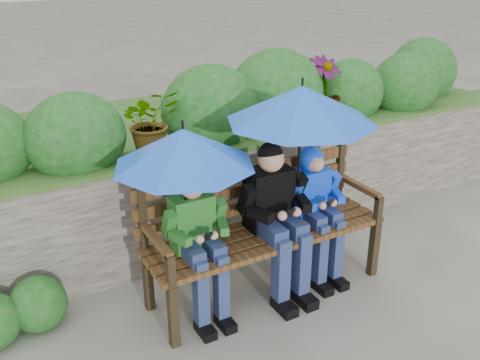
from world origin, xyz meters
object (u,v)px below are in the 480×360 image
boy_left (198,238)px  umbrella_left (184,148)px  park_bench (261,222)px  boy_middle (276,212)px  umbrella_right (301,104)px  boy_right (316,201)px

boy_left → umbrella_left: bearing=133.4°
park_bench → boy_middle: 0.17m
boy_middle → umbrella_left: (-0.74, 0.07, 0.65)m
umbrella_right → boy_middle: bearing=-177.8°
umbrella_left → umbrella_right: umbrella_right is taller
park_bench → umbrella_right: umbrella_right is taller
boy_left → boy_middle: (0.68, -0.01, 0.04)m
park_bench → umbrella_left: 1.02m
boy_left → umbrella_right: 1.26m
park_bench → umbrella_right: 1.01m
umbrella_right → umbrella_left: bearing=176.0°
umbrella_left → boy_middle: bearing=-5.7°
boy_middle → umbrella_right: size_ratio=1.09×
boy_left → umbrella_left: 0.70m
umbrella_left → boy_right: bearing=-2.4°
park_bench → boy_left: 0.62m
boy_middle → boy_right: bearing=3.4°
park_bench → umbrella_left: (-0.67, -0.03, 0.77)m
boy_left → umbrella_right: (0.88, -0.00, 0.90)m
boy_right → umbrella_left: bearing=177.6°
boy_middle → umbrella_right: (0.20, 0.01, 0.85)m
park_bench → boy_left: (-0.61, -0.10, 0.07)m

